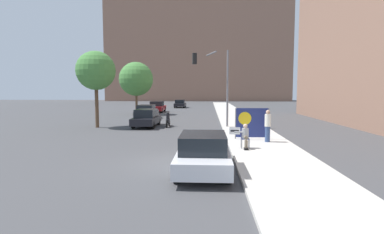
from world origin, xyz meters
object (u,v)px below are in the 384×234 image
traffic_light_pole (216,76)px  seated_protester (245,135)px  jogger_on_sidewalk (268,126)px  car_on_road_midblock (146,112)px  protest_banner (252,123)px  parked_car_curbside (203,153)px  street_tree_near_curb (96,71)px  car_on_road_far_lane (180,104)px  street_tree_midblock (136,79)px  car_on_road_distant (157,107)px  car_on_road_nearest (146,118)px  motorcycle_on_road (168,120)px

traffic_light_pole → seated_protester: bearing=-81.9°
jogger_on_sidewalk → car_on_road_midblock: size_ratio=0.42×
protest_banner → traffic_light_pole: traffic_light_pole is taller
protest_banner → parked_car_curbside: 7.43m
protest_banner → street_tree_near_curb: bearing=152.8°
protest_banner → car_on_road_far_lane: size_ratio=0.48×
jogger_on_sidewalk → car_on_road_far_lane: (-8.25, 35.04, -0.36)m
protest_banner → car_on_road_midblock: (-9.14, 13.59, -0.37)m
protest_banner → traffic_light_pole: size_ratio=0.33×
car_on_road_far_lane → street_tree_near_curb: bearing=-98.3°
street_tree_midblock → car_on_road_midblock: bearing=-66.1°
protest_banner → car_on_road_distant: protest_banner is taller
car_on_road_distant → street_tree_near_curb: 17.69m
seated_protester → protest_banner: protest_banner is taller
car_on_road_far_lane → street_tree_midblock: size_ratio=0.64×
seated_protester → street_tree_near_curb: size_ratio=0.20×
traffic_light_pole → car_on_road_midblock: 11.07m
car_on_road_distant → parked_car_curbside: bearing=-77.1°
car_on_road_nearest → street_tree_midblock: street_tree_midblock is taller
traffic_light_pole → car_on_road_nearest: (-5.67, 0.73, -3.43)m
traffic_light_pole → car_on_road_far_lane: size_ratio=1.44×
car_on_road_midblock → street_tree_near_curb: 8.89m
car_on_road_distant → car_on_road_far_lane: car_on_road_distant is taller
protest_banner → traffic_light_pole: bearing=108.9°
car_on_road_far_lane → car_on_road_distant: bearing=-101.0°
car_on_road_distant → street_tree_near_curb: street_tree_near_curb is taller
traffic_light_pole → car_on_road_nearest: 6.67m
traffic_light_pole → car_on_road_far_lane: traffic_light_pole is taller
car_on_road_far_lane → street_tree_near_curb: 28.68m
seated_protester → street_tree_near_curb: street_tree_near_curb is taller
jogger_on_sidewalk → motorcycle_on_road: size_ratio=0.88×
jogger_on_sidewalk → car_on_road_distant: (-10.38, 24.07, -0.30)m
protest_banner → car_on_road_midblock: 16.38m
motorcycle_on_road → street_tree_midblock: bearing=114.7°
motorcycle_on_road → car_on_road_far_lane: bearing=93.3°
street_tree_near_curb → car_on_road_nearest: bearing=9.2°
jogger_on_sidewalk → parked_car_curbside: size_ratio=0.40×
car_on_road_nearest → car_on_road_distant: bearing=96.7°
jogger_on_sidewalk → traffic_light_pole: traffic_light_pole is taller
parked_car_curbside → car_on_road_nearest: car_on_road_nearest is taller
traffic_light_pole → street_tree_near_curb: street_tree_near_curb is taller
jogger_on_sidewalk → seated_protester: bearing=90.4°
motorcycle_on_road → traffic_light_pole: bearing=-13.4°
car_on_road_nearest → street_tree_midblock: 13.40m
car_on_road_far_lane → street_tree_near_curb: (-4.10, -28.12, 3.88)m
jogger_on_sidewalk → car_on_road_midblock: bearing=-18.4°
motorcycle_on_road → protest_banner: bearing=-48.9°
car_on_road_nearest → car_on_road_midblock: size_ratio=1.06×
parked_car_curbside → car_on_road_nearest: (-4.93, 13.48, 0.01)m
parked_car_curbside → car_on_road_distant: 30.79m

